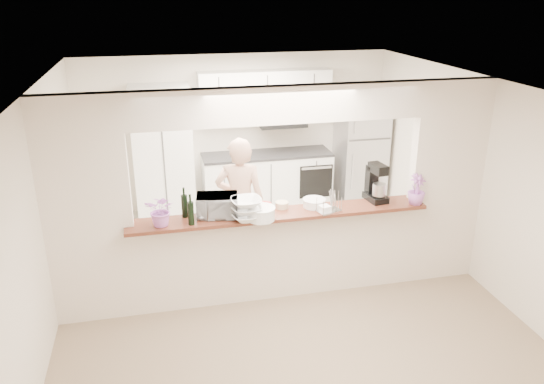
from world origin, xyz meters
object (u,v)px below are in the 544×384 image
object	(u,v)px
person	(240,204)
refrigerator	(360,153)
toaster_oven	(217,206)
stand_mixer	(376,184)

from	to	relation	value
person	refrigerator	bearing A→B (deg)	-129.35
toaster_oven	person	world-z (taller)	person
person	toaster_oven	bearing A→B (deg)	78.49
refrigerator	toaster_oven	world-z (taller)	refrigerator
refrigerator	stand_mixer	xyz separation A→B (m)	(-0.87, -2.58, 0.44)
person	stand_mixer	bearing A→B (deg)	165.40
toaster_oven	stand_mixer	size ratio (longest dim) A/B	0.98
refrigerator	toaster_oven	size ratio (longest dim) A/B	3.81
refrigerator	stand_mixer	size ratio (longest dim) A/B	3.73
refrigerator	person	distance (m)	2.96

